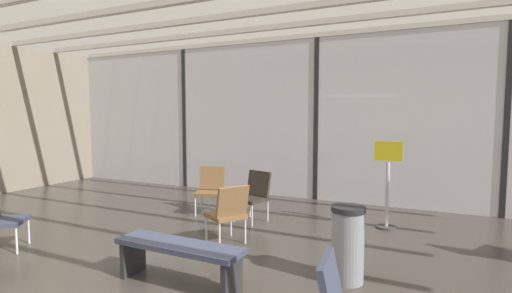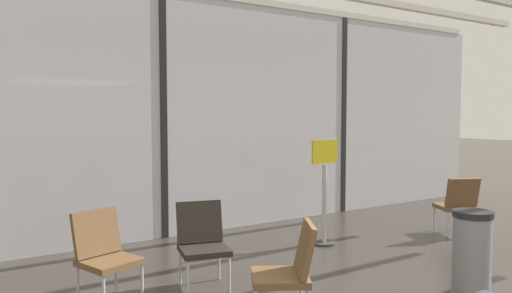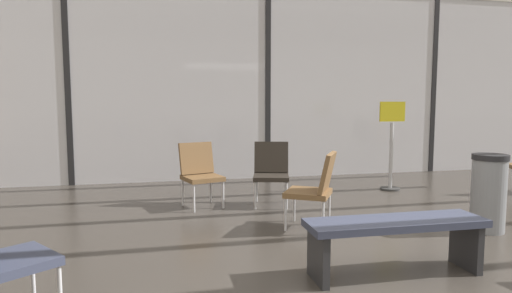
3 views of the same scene
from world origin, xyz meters
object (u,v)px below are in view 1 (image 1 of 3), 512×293
at_px(lounge_chair_6, 228,210).
at_px(info_sign, 387,187).
at_px(lounge_chair_2, 254,193).
at_px(trash_bin, 348,244).
at_px(parked_airplane, 367,116).
at_px(waiting_bench, 179,253).
at_px(lounge_chair_0, 211,187).

bearing_deg(lounge_chair_6, info_sign, 163.52).
relative_size(lounge_chair_2, trash_bin, 1.01).
height_order(parked_airplane, lounge_chair_2, parked_airplane).
relative_size(parked_airplane, lounge_chair_2, 15.83).
height_order(trash_bin, info_sign, info_sign).
height_order(waiting_bench, info_sign, info_sign).
height_order(parked_airplane, trash_bin, parked_airplane).
bearing_deg(info_sign, lounge_chair_6, -137.52).
bearing_deg(lounge_chair_6, trash_bin, 105.33).
relative_size(parked_airplane, waiting_bench, 9.16).
xyz_separation_m(lounge_chair_2, info_sign, (2.17, 0.55, 0.18)).
xyz_separation_m(lounge_chair_6, info_sign, (1.97, 1.80, 0.18)).
bearing_deg(lounge_chair_2, waiting_bench, -67.13).
height_order(waiting_bench, trash_bin, trash_bin).
relative_size(parked_airplane, lounge_chair_6, 15.83).
bearing_deg(info_sign, lounge_chair_0, -172.23).
xyz_separation_m(lounge_chair_2, waiting_bench, (0.37, -2.65, -0.13)).
distance_m(lounge_chair_2, lounge_chair_6, 1.27).
bearing_deg(lounge_chair_2, lounge_chair_0, -172.16).
bearing_deg(waiting_bench, lounge_chair_6, -82.34).
bearing_deg(info_sign, trash_bin, -93.57).
bearing_deg(lounge_chair_6, lounge_chair_0, -108.32).
xyz_separation_m(lounge_chair_0, trash_bin, (3.00, -1.89, -0.06)).
bearing_deg(lounge_chair_6, waiting_bench, 38.12).
xyz_separation_m(lounge_chair_0, lounge_chair_6, (1.18, -1.37, 0.00)).
relative_size(waiting_bench, trash_bin, 1.75).
bearing_deg(parked_airplane, waiting_bench, -90.53).
relative_size(lounge_chair_2, waiting_bench, 0.58).
height_order(lounge_chair_0, trash_bin, lounge_chair_0).
distance_m(lounge_chair_0, lounge_chair_6, 1.81).
distance_m(waiting_bench, trash_bin, 1.87).
bearing_deg(lounge_chair_2, trash_bin, -26.21).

